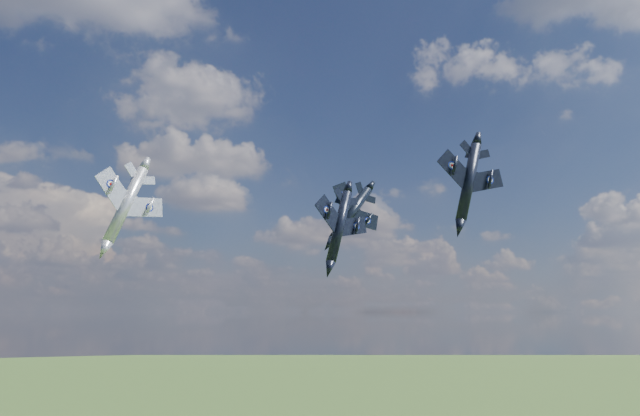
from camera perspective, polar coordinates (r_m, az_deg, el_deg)
name	(u,v)px	position (r m, az deg, el deg)	size (l,w,h in m)	color
jet_lead_navy	(339,226)	(86.33, 1.77, -1.69)	(10.36, 14.45, 2.99)	black
jet_right_navy	(469,182)	(75.95, 13.44, 2.34)	(9.56, 13.33, 2.76)	black
jet_high_navy	(351,214)	(105.28, 2.84, -0.53)	(11.43, 15.93, 3.30)	black
jet_left_silver	(126,205)	(85.63, -17.34, 0.29)	(11.03, 15.38, 3.18)	#93949C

